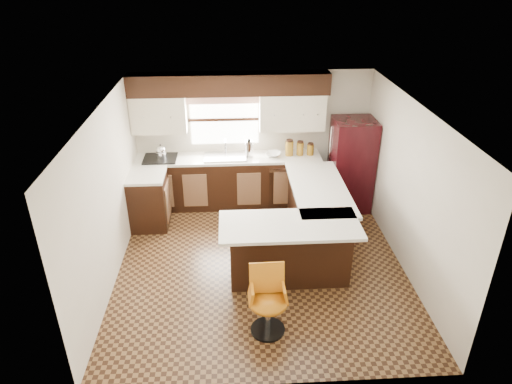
{
  "coord_description": "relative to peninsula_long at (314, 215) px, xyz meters",
  "views": [
    {
      "loc": [
        -0.41,
        -5.61,
        4.12
      ],
      "look_at": [
        -0.04,
        0.45,
        0.98
      ],
      "focal_mm": 32.0,
      "sensor_mm": 36.0,
      "label": 1
    }
  ],
  "objects": [
    {
      "name": "wall_front",
      "position": [
        -0.9,
        -2.83,
        0.75
      ],
      "size": [
        4.4,
        0.0,
        4.4
      ],
      "primitive_type": "plane",
      "rotation": [
        -1.57,
        0.0,
        0.0
      ],
      "color": "beige",
      "rests_on": "floor"
    },
    {
      "name": "valance",
      "position": [
        -1.4,
        1.52,
        1.49
      ],
      "size": [
        1.3,
        0.06,
        0.18
      ],
      "primitive_type": "cube",
      "color": "#D19B93",
      "rests_on": "wall_back"
    },
    {
      "name": "wall_left",
      "position": [
        -3.0,
        -0.62,
        0.75
      ],
      "size": [
        0.0,
        4.4,
        4.4
      ],
      "primitive_type": "plane",
      "rotation": [
        1.57,
        0.0,
        1.57
      ],
      "color": "beige",
      "rests_on": "floor"
    },
    {
      "name": "peninsula_long",
      "position": [
        0.0,
        0.0,
        0.0
      ],
      "size": [
        0.6,
        1.95,
        0.9
      ],
      "primitive_type": "cube",
      "color": "black",
      "rests_on": "floor"
    },
    {
      "name": "bar_chair",
      "position": [
        -0.91,
        -2.02,
        -0.01
      ],
      "size": [
        0.48,
        0.48,
        0.87
      ],
      "primitive_type": null,
      "rotation": [
        0.0,
        0.0,
        0.02
      ],
      "color": "#BE6A0F",
      "rests_on": "floor"
    },
    {
      "name": "base_cab_back",
      "position": [
        -1.35,
        1.28,
        0.0
      ],
      "size": [
        3.3,
        0.6,
        0.9
      ],
      "primitive_type": "cube",
      "color": "black",
      "rests_on": "floor"
    },
    {
      "name": "counter_pen_return",
      "position": [
        -0.55,
        -1.06,
        0.47
      ],
      "size": [
        1.89,
        0.84,
        0.04
      ],
      "primitive_type": "cube",
      "color": "silver",
      "rests_on": "peninsula_return"
    },
    {
      "name": "canister_large",
      "position": [
        -0.26,
        1.3,
        0.63
      ],
      "size": [
        0.14,
        0.14,
        0.27
      ],
      "primitive_type": "cylinder",
      "color": "#8B6217",
      "rests_on": "counter_back"
    },
    {
      "name": "kettle",
      "position": [
        -2.53,
        1.26,
        0.64
      ],
      "size": [
        0.18,
        0.18,
        0.25
      ],
      "primitive_type": null,
      "color": "silver",
      "rests_on": "cooktop"
    },
    {
      "name": "refrigerator",
      "position": [
        0.82,
        1.05,
        0.38
      ],
      "size": [
        0.71,
        0.68,
        1.66
      ],
      "primitive_type": "cube",
      "color": "black",
      "rests_on": "floor"
    },
    {
      "name": "window_pane",
      "position": [
        -1.4,
        1.56,
        1.1
      ],
      "size": [
        1.2,
        0.02,
        0.9
      ],
      "primitive_type": "cube",
      "color": "white",
      "rests_on": "wall_back"
    },
    {
      "name": "counter_left",
      "position": [
        -2.7,
        0.62,
        0.47
      ],
      "size": [
        0.6,
        0.7,
        0.04
      ],
      "primitive_type": "cube",
      "color": "silver",
      "rests_on": "base_cab_left"
    },
    {
      "name": "cooktop",
      "position": [
        -2.55,
        1.25,
        0.51
      ],
      "size": [
        0.58,
        0.5,
        0.02
      ],
      "primitive_type": "cube",
      "color": "black",
      "rests_on": "counter_back"
    },
    {
      "name": "dishwasher",
      "position": [
        -0.35,
        0.99,
        -0.02
      ],
      "size": [
        0.58,
        0.03,
        0.78
      ],
      "primitive_type": "cube",
      "color": "black",
      "rests_on": "floor"
    },
    {
      "name": "wall_back",
      "position": [
        -0.9,
        1.58,
        0.75
      ],
      "size": [
        4.4,
        0.0,
        4.4
      ],
      "primitive_type": "plane",
      "rotation": [
        1.57,
        0.0,
        0.0
      ],
      "color": "beige",
      "rests_on": "floor"
    },
    {
      "name": "base_cab_left",
      "position": [
        -2.7,
        0.62,
        0.0
      ],
      "size": [
        0.6,
        0.7,
        0.9
      ],
      "primitive_type": "cube",
      "color": "black",
      "rests_on": "floor"
    },
    {
      "name": "soffit",
      "position": [
        -1.3,
        1.4,
        1.77
      ],
      "size": [
        3.4,
        0.35,
        0.36
      ],
      "primitive_type": "cube",
      "color": "black",
      "rests_on": "wall_back"
    },
    {
      "name": "floor",
      "position": [
        -0.9,
        -0.62,
        -0.45
      ],
      "size": [
        4.4,
        4.4,
        0.0
      ],
      "primitive_type": "plane",
      "color": "#49301A",
      "rests_on": "ground"
    },
    {
      "name": "counter_pen_long",
      "position": [
        0.05,
        0.0,
        0.47
      ],
      "size": [
        0.84,
        1.95,
        0.04
      ],
      "primitive_type": "cube",
      "color": "silver",
      "rests_on": "peninsula_long"
    },
    {
      "name": "ceiling",
      "position": [
        -0.9,
        -0.62,
        1.95
      ],
      "size": [
        4.4,
        4.4,
        0.0
      ],
      "primitive_type": "plane",
      "rotation": [
        3.14,
        0.0,
        0.0
      ],
      "color": "silver",
      "rests_on": "wall_back"
    },
    {
      "name": "counter_back",
      "position": [
        -1.35,
        1.28,
        0.47
      ],
      "size": [
        3.3,
        0.6,
        0.04
      ],
      "primitive_type": "cube",
      "color": "silver",
      "rests_on": "base_cab_back"
    },
    {
      "name": "peninsula_return",
      "position": [
        -0.53,
        -0.97,
        0.0
      ],
      "size": [
        1.65,
        0.6,
        0.9
      ],
      "primitive_type": "cube",
      "color": "black",
      "rests_on": "floor"
    },
    {
      "name": "sink",
      "position": [
        -1.4,
        1.25,
        0.51
      ],
      "size": [
        0.75,
        0.45,
        0.03
      ],
      "primitive_type": "cube",
      "color": "#B2B2B7",
      "rests_on": "counter_back"
    },
    {
      "name": "mixing_bowl",
      "position": [
        -0.55,
        1.27,
        0.53
      ],
      "size": [
        0.33,
        0.33,
        0.07
      ],
      "primitive_type": "imported",
      "rotation": [
        0.0,
        0.0,
        -0.27
      ],
      "color": "white",
      "rests_on": "counter_back"
    },
    {
      "name": "percolator",
      "position": [
        -0.98,
        1.28,
        0.64
      ],
      "size": [
        0.14,
        0.14,
        0.3
      ],
      "primitive_type": "cylinder",
      "color": "silver",
      "rests_on": "counter_back"
    },
    {
      "name": "upper_cab_left",
      "position": [
        -2.52,
        1.4,
        1.27
      ],
      "size": [
        0.94,
        0.35,
        0.64
      ],
      "primitive_type": "cube",
      "color": "beige",
      "rests_on": "wall_back"
    },
    {
      "name": "upper_cab_right",
      "position": [
        -0.22,
        1.4,
        1.27
      ],
      "size": [
        1.14,
        0.35,
        0.64
      ],
      "primitive_type": "cube",
      "color": "beige",
      "rests_on": "wall_back"
    },
    {
      "name": "wall_right",
      "position": [
        1.2,
        -0.62,
        0.75
      ],
      "size": [
        0.0,
        4.4,
        4.4
      ],
      "primitive_type": "plane",
      "rotation": [
        1.57,
        0.0,
        -1.57
      ],
      "color": "beige",
      "rests_on": "floor"
    },
    {
      "name": "canister_med",
      "position": [
        -0.06,
        1.3,
        0.61
      ],
      "size": [
        0.13,
        0.13,
        0.23
      ],
      "primitive_type": "cylinder",
      "color": "#8B6217",
      "rests_on": "counter_back"
    },
    {
      "name": "canister_small",
      "position": [
        0.12,
        1.3,
        0.59
      ],
      "size": [
        0.12,
        0.12,
        0.19
      ],
      "primitive_type": "cylinder",
      "color": "#8B6217",
      "rests_on": "counter_back"
    }
  ]
}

